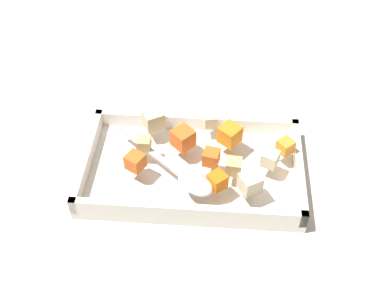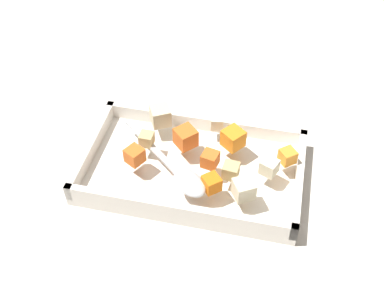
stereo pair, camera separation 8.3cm
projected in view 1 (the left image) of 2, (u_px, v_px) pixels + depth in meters
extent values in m
plane|color=beige|center=(203.00, 169.00, 0.88)|extent=(4.00, 4.00, 0.00)
cube|color=white|center=(192.00, 172.00, 0.87)|extent=(0.38, 0.22, 0.01)
cube|color=white|center=(196.00, 122.00, 0.92)|extent=(0.38, 0.01, 0.03)
cube|color=white|center=(187.00, 212.00, 0.78)|extent=(0.38, 0.01, 0.03)
cube|color=white|center=(299.00, 169.00, 0.84)|extent=(0.01, 0.22, 0.03)
cube|color=white|center=(88.00, 158.00, 0.86)|extent=(0.01, 0.22, 0.03)
cube|color=orange|center=(211.00, 157.00, 0.82)|extent=(0.03, 0.03, 0.03)
cube|color=orange|center=(230.00, 134.00, 0.85)|extent=(0.05, 0.05, 0.03)
cube|color=orange|center=(183.00, 138.00, 0.85)|extent=(0.05, 0.05, 0.03)
cube|color=orange|center=(217.00, 181.00, 0.79)|extent=(0.04, 0.04, 0.03)
cube|color=orange|center=(135.00, 161.00, 0.81)|extent=(0.04, 0.04, 0.03)
cube|color=orange|center=(285.00, 146.00, 0.84)|extent=(0.03, 0.03, 0.02)
cube|color=beige|center=(270.00, 159.00, 0.82)|extent=(0.03, 0.03, 0.03)
cube|color=tan|center=(144.00, 144.00, 0.84)|extent=(0.02, 0.02, 0.02)
cube|color=beige|center=(250.00, 183.00, 0.78)|extent=(0.04, 0.04, 0.03)
cube|color=beige|center=(211.00, 120.00, 0.89)|extent=(0.03, 0.03, 0.02)
cube|color=tan|center=(234.00, 166.00, 0.81)|extent=(0.03, 0.03, 0.03)
cube|color=beige|center=(153.00, 119.00, 0.88)|extent=(0.05, 0.05, 0.03)
ellipsoid|color=silver|center=(195.00, 183.00, 0.79)|extent=(0.08, 0.08, 0.02)
cube|color=silver|center=(149.00, 150.00, 0.85)|extent=(0.12, 0.11, 0.01)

